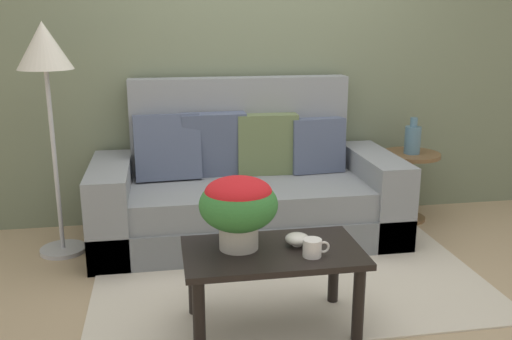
% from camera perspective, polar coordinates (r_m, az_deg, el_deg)
% --- Properties ---
extents(ground_plane, '(14.00, 14.00, 0.00)m').
position_cam_1_polar(ground_plane, '(3.60, 3.40, -11.11)').
color(ground_plane, tan).
extents(wall_back, '(6.40, 0.12, 2.75)m').
position_cam_1_polar(wall_back, '(4.50, -0.14, 12.37)').
color(wall_back, slate).
rests_on(wall_back, ground).
extents(area_rug, '(2.41, 1.67, 0.01)m').
position_cam_1_polar(area_rug, '(3.68, 3.08, -10.44)').
color(area_rug, beige).
rests_on(area_rug, ground).
extents(couch, '(2.22, 0.94, 1.16)m').
position_cam_1_polar(couch, '(4.18, -1.07, -2.12)').
color(couch, slate).
rests_on(couch, ground).
extents(coffee_table, '(0.92, 0.53, 0.44)m').
position_cam_1_polar(coffee_table, '(2.94, 1.70, -9.47)').
color(coffee_table, black).
rests_on(coffee_table, ground).
extents(side_table, '(0.46, 0.46, 0.56)m').
position_cam_1_polar(side_table, '(4.67, 15.33, -0.37)').
color(side_table, brown).
rests_on(side_table, ground).
extents(floor_lamp, '(0.36, 0.36, 1.58)m').
position_cam_1_polar(floor_lamp, '(3.93, -20.62, 10.05)').
color(floor_lamp, '#B2B2B7').
rests_on(floor_lamp, ground).
extents(potted_plant, '(0.40, 0.40, 0.38)m').
position_cam_1_polar(potted_plant, '(2.85, -1.80, -3.49)').
color(potted_plant, '#B7B2A8').
rests_on(potted_plant, coffee_table).
extents(coffee_mug, '(0.14, 0.09, 0.09)m').
position_cam_1_polar(coffee_mug, '(2.83, 5.79, -7.87)').
color(coffee_mug, white).
rests_on(coffee_mug, coffee_table).
extents(snack_bowl, '(0.13, 0.13, 0.07)m').
position_cam_1_polar(snack_bowl, '(2.95, 4.21, -7.01)').
color(snack_bowl, silver).
rests_on(snack_bowl, coffee_table).
extents(table_vase, '(0.13, 0.13, 0.29)m').
position_cam_1_polar(table_vase, '(4.58, 15.63, 3.05)').
color(table_vase, slate).
rests_on(table_vase, side_table).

